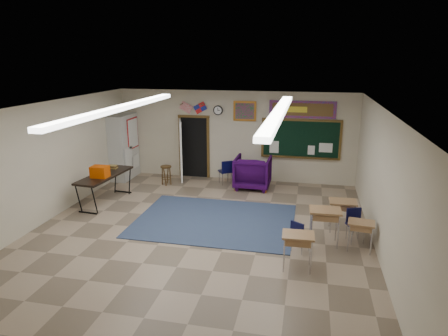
% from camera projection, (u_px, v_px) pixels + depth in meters
% --- Properties ---
extents(floor, '(9.00, 9.00, 0.00)m').
position_uv_depth(floor, '(199.00, 233.00, 9.55)').
color(floor, gray).
rests_on(floor, ground).
extents(back_wall, '(8.00, 0.04, 3.00)m').
position_uv_depth(back_wall, '(234.00, 136.00, 13.38)').
color(back_wall, beige).
rests_on(back_wall, floor).
extents(front_wall, '(8.00, 0.04, 3.00)m').
position_uv_depth(front_wall, '(98.00, 273.00, 4.90)').
color(front_wall, beige).
rests_on(front_wall, floor).
extents(left_wall, '(0.04, 9.00, 3.00)m').
position_uv_depth(left_wall, '(43.00, 163.00, 9.95)').
color(left_wall, beige).
rests_on(left_wall, floor).
extents(right_wall, '(0.04, 9.00, 3.00)m').
position_uv_depth(right_wall, '(382.00, 184.00, 8.33)').
color(right_wall, beige).
rests_on(right_wall, floor).
extents(ceiling, '(8.00, 9.00, 0.04)m').
position_uv_depth(ceiling, '(197.00, 107.00, 8.74)').
color(ceiling, silver).
rests_on(ceiling, back_wall).
extents(area_rug, '(4.00, 3.00, 0.02)m').
position_uv_depth(area_rug, '(215.00, 220.00, 10.26)').
color(area_rug, '#2D3D56').
rests_on(area_rug, floor).
extents(fluorescent_strips, '(3.86, 6.00, 0.10)m').
position_uv_depth(fluorescent_strips, '(197.00, 110.00, 8.75)').
color(fluorescent_strips, white).
rests_on(fluorescent_strips, ceiling).
extents(doorway, '(1.10, 0.89, 2.16)m').
position_uv_depth(doorway, '(190.00, 148.00, 13.66)').
color(doorway, black).
rests_on(doorway, back_wall).
extents(chalkboard, '(2.55, 0.14, 1.30)m').
position_uv_depth(chalkboard, '(301.00, 140.00, 12.91)').
color(chalkboard, brown).
rests_on(chalkboard, back_wall).
extents(bulletin_board, '(2.10, 0.05, 0.55)m').
position_uv_depth(bulletin_board, '(302.00, 110.00, 12.64)').
color(bulletin_board, red).
rests_on(bulletin_board, back_wall).
extents(framed_art_print, '(0.75, 0.05, 0.65)m').
position_uv_depth(framed_art_print, '(245.00, 111.00, 13.05)').
color(framed_art_print, '#A4631F').
rests_on(framed_art_print, back_wall).
extents(wall_clock, '(0.32, 0.05, 0.32)m').
position_uv_depth(wall_clock, '(218.00, 110.00, 13.23)').
color(wall_clock, black).
rests_on(wall_clock, back_wall).
extents(wall_flags, '(1.16, 0.06, 0.70)m').
position_uv_depth(wall_flags, '(193.00, 106.00, 13.34)').
color(wall_flags, red).
rests_on(wall_flags, back_wall).
extents(storage_cabinet, '(0.59, 1.25, 2.20)m').
position_uv_depth(storage_cabinet, '(124.00, 147.00, 13.63)').
color(storage_cabinet, '#B8B8B3').
rests_on(storage_cabinet, floor).
extents(wingback_armchair, '(1.11, 1.14, 1.03)m').
position_uv_depth(wingback_armchair, '(253.00, 172.00, 12.71)').
color(wingback_armchair, '#230533').
rests_on(wingback_armchair, floor).
extents(student_chair_reading, '(0.56, 0.56, 0.81)m').
position_uv_depth(student_chair_reading, '(225.00, 172.00, 13.14)').
color(student_chair_reading, black).
rests_on(student_chair_reading, floor).
extents(student_chair_desk_a, '(0.50, 0.50, 0.72)m').
position_uv_depth(student_chair_desk_a, '(301.00, 236.00, 8.56)').
color(student_chair_desk_a, black).
rests_on(student_chair_desk_a, floor).
extents(student_chair_desk_b, '(0.48, 0.48, 0.76)m').
position_uv_depth(student_chair_desk_b, '(356.00, 226.00, 9.00)').
color(student_chair_desk_b, black).
rests_on(student_chair_desk_b, floor).
extents(student_desk_front_left, '(0.71, 0.55, 0.83)m').
position_uv_depth(student_desk_front_left, '(324.00, 225.00, 8.87)').
color(student_desk_front_left, '#A3774C').
rests_on(student_desk_front_left, floor).
extents(student_desk_front_right, '(0.64, 0.49, 0.76)m').
position_uv_depth(student_desk_front_right, '(342.00, 214.00, 9.57)').
color(student_desk_front_right, '#A3774C').
rests_on(student_desk_front_right, floor).
extents(student_desk_back_left, '(0.63, 0.48, 0.74)m').
position_uv_depth(student_desk_back_left, '(298.00, 249.00, 7.84)').
color(student_desk_back_left, '#A3774C').
rests_on(student_desk_back_left, floor).
extents(student_desk_back_right, '(0.60, 0.48, 0.66)m').
position_uv_depth(student_desk_back_right, '(360.00, 234.00, 8.60)').
color(student_desk_back_right, '#A3774C').
rests_on(student_desk_back_right, floor).
extents(folding_table, '(0.86, 2.09, 1.16)m').
position_uv_depth(folding_table, '(106.00, 187.00, 11.43)').
color(folding_table, black).
rests_on(folding_table, floor).
extents(wooden_stool, '(0.36, 0.36, 0.63)m').
position_uv_depth(wooden_stool, '(166.00, 175.00, 13.06)').
color(wooden_stool, '#503618').
rests_on(wooden_stool, floor).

